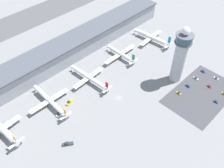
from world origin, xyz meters
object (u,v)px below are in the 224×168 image
(service_truck_fuel, at_px, (59,114))
(car_blue_compact, at_px, (216,102))
(control_tower, at_px, (180,55))
(airplane_gate_echo, at_px, (152,38))
(car_yellow_taxi, at_px, (224,94))
(car_black_suv, at_px, (216,78))
(car_grey_coupe, at_px, (179,93))
(car_navy_sedan, at_px, (209,86))
(car_maroon_suv, at_px, (188,86))
(service_truck_baggage, at_px, (68,144))
(airplane_gate_bravo, at_px, (50,101))
(service_truck_catering, at_px, (69,102))
(car_green_van, at_px, (196,78))
(car_red_hatchback, at_px, (203,71))
(airplane_gate_delta, at_px, (121,54))
(airplane_gate_alpha, at_px, (2,129))
(airplane_gate_charlie, at_px, (89,78))

(service_truck_fuel, distance_m, car_blue_compact, 124.31)
(control_tower, xyz_separation_m, airplane_gate_echo, (30.17, 50.18, -21.62))
(car_yellow_taxi, height_order, car_black_suv, car_black_suv)
(car_grey_coupe, distance_m, car_navy_sedan, 28.60)
(car_grey_coupe, relative_size, car_maroon_suv, 0.97)
(service_truck_baggage, bearing_deg, control_tower, -7.35)
(airplane_gate_bravo, bearing_deg, car_yellow_taxi, -40.59)
(control_tower, distance_m, airplane_gate_bravo, 110.12)
(service_truck_catering, xyz_separation_m, car_green_van, (96.07, -56.17, -0.33))
(service_truck_baggage, height_order, car_blue_compact, service_truck_baggage)
(airplane_gate_echo, xyz_separation_m, car_blue_compact, (-29.43, -89.39, -3.78))
(service_truck_baggage, bearing_deg, airplane_gate_bravo, 71.42)
(airplane_gate_echo, height_order, car_red_hatchback, airplane_gate_echo)
(service_truck_baggage, xyz_separation_m, car_grey_coupe, (94.86, -26.55, -0.29))
(car_yellow_taxi, height_order, car_grey_coupe, car_grey_coupe)
(airplane_gate_echo, relative_size, service_truck_catering, 6.22)
(airplane_gate_bravo, distance_m, car_grey_coupe, 104.71)
(airplane_gate_echo, xyz_separation_m, service_truck_fuel, (-125.90, -11.00, -3.50))
(airplane_gate_delta, height_order, car_grey_coupe, airplane_gate_delta)
(car_black_suv, height_order, car_maroon_suv, car_maroon_suv)
(airplane_gate_delta, relative_size, car_navy_sedan, 9.16)
(airplane_gate_alpha, bearing_deg, car_blue_compact, -34.69)
(car_navy_sedan, bearing_deg, car_green_van, 87.57)
(car_maroon_suv, bearing_deg, airplane_gate_bravo, 145.13)
(car_blue_compact, bearing_deg, airplane_gate_charlie, 121.93)
(car_grey_coupe, bearing_deg, car_blue_compact, -63.42)
(car_red_hatchback, bearing_deg, car_grey_coupe, 179.61)
(airplane_gate_charlie, height_order, service_truck_catering, airplane_gate_charlie)
(control_tower, distance_m, car_yellow_taxi, 49.15)
(airplane_gate_bravo, xyz_separation_m, car_yellow_taxi, (107.76, -92.32, -3.84))
(service_truck_catering, distance_m, car_blue_compact, 117.32)
(airplane_gate_charlie, bearing_deg, airplane_gate_bravo, 177.19)
(airplane_gate_alpha, relative_size, car_green_van, 7.75)
(car_maroon_suv, bearing_deg, airplane_gate_delta, 100.30)
(airplane_gate_charlie, relative_size, car_grey_coupe, 10.16)
(airplane_gate_bravo, xyz_separation_m, car_grey_coupe, (81.88, -65.15, -3.81))
(airplane_gate_echo, height_order, car_yellow_taxi, airplane_gate_echo)
(service_truck_catering, distance_m, service_truck_baggage, 37.93)
(car_green_van, bearing_deg, car_maroon_suv, -179.42)
(airplane_gate_charlie, height_order, car_blue_compact, airplane_gate_charlie)
(control_tower, distance_m, car_black_suv, 44.41)
(car_maroon_suv, xyz_separation_m, car_navy_sedan, (12.44, -13.24, -0.05))
(airplane_gate_echo, bearing_deg, service_truck_baggage, -165.20)
(car_red_hatchback, bearing_deg, service_truck_catering, 152.79)
(control_tower, height_order, service_truck_baggage, control_tower)
(car_grey_coupe, height_order, car_navy_sedan, car_grey_coupe)
(control_tower, bearing_deg, airplane_gate_bravo, 150.95)
(service_truck_fuel, relative_size, car_maroon_suv, 1.44)
(service_truck_catering, relative_size, car_black_suv, 1.66)
(service_truck_baggage, bearing_deg, car_red_hatchback, -11.39)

